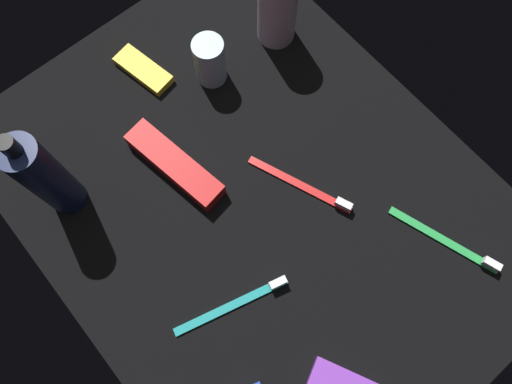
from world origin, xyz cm
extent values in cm
cube|color=black|center=(0.00, 0.00, -0.60)|extent=(84.00, 64.00, 1.20)
cylinder|color=#161E41|center=(-18.91, -22.28, 9.42)|extent=(5.52, 5.52, 18.84)
cylinder|color=black|center=(-18.91, -22.28, 20.24)|extent=(2.20, 2.20, 2.80)
cylinder|color=silver|center=(-20.89, 22.28, 8.26)|extent=(6.51, 6.51, 16.51)
cylinder|color=silver|center=(-21.58, 8.46, 4.45)|extent=(5.12, 5.12, 8.90)
cube|color=teal|center=(10.36, -13.47, 0.45)|extent=(5.86, 17.69, 0.90)
cube|color=white|center=(12.32, -6.23, 1.50)|extent=(1.74, 2.80, 1.20)
cube|color=red|center=(2.82, 6.62, 0.45)|extent=(17.23, 7.59, 0.90)
cube|color=white|center=(9.82, 9.31, 1.50)|extent=(2.82, 1.96, 1.20)
cube|color=green|center=(23.56, 17.34, 0.45)|extent=(17.50, 6.66, 0.90)
cube|color=white|center=(30.70, 19.64, 1.50)|extent=(2.81, 1.84, 1.20)
cube|color=red|center=(-12.02, -6.52, 1.60)|extent=(18.07, 7.06, 3.20)
cube|color=yellow|center=(-29.59, 0.43, 0.75)|extent=(10.96, 5.87, 1.50)
camera|label=1|loc=(17.81, -15.10, 74.39)|focal=34.86mm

